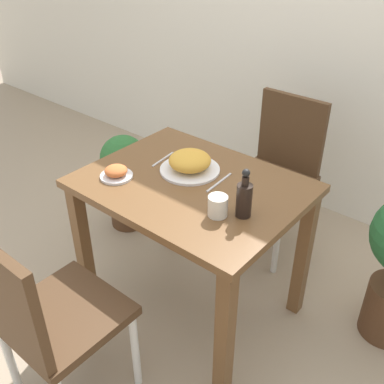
{
  "coord_description": "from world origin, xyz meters",
  "views": [
    {
      "loc": [
        1.08,
        -1.3,
        1.78
      ],
      "look_at": [
        0.0,
        0.0,
        0.7
      ],
      "focal_mm": 42.0,
      "sensor_mm": 36.0,
      "label": 1
    }
  ],
  "objects_px": {
    "side_plate": "(116,173)",
    "drink_cup": "(218,206)",
    "chair_near": "(44,315)",
    "potted_plant_left": "(125,176)",
    "chair_far": "(278,166)",
    "sauce_bottle": "(244,198)",
    "food_plate": "(190,163)"
  },
  "relations": [
    {
      "from": "drink_cup",
      "to": "sauce_bottle",
      "type": "distance_m",
      "value": 0.11
    },
    {
      "from": "side_plate",
      "to": "potted_plant_left",
      "type": "bearing_deg",
      "value": 136.35
    },
    {
      "from": "food_plate",
      "to": "drink_cup",
      "type": "relative_size",
      "value": 3.22
    },
    {
      "from": "side_plate",
      "to": "sauce_bottle",
      "type": "bearing_deg",
      "value": 11.08
    },
    {
      "from": "food_plate",
      "to": "potted_plant_left",
      "type": "distance_m",
      "value": 0.87
    },
    {
      "from": "chair_far",
      "to": "food_plate",
      "type": "height_order",
      "value": "chair_far"
    },
    {
      "from": "side_plate",
      "to": "sauce_bottle",
      "type": "relative_size",
      "value": 0.71
    },
    {
      "from": "sauce_bottle",
      "to": "potted_plant_left",
      "type": "bearing_deg",
      "value": 161.92
    },
    {
      "from": "chair_near",
      "to": "sauce_bottle",
      "type": "bearing_deg",
      "value": -118.56
    },
    {
      "from": "chair_near",
      "to": "chair_far",
      "type": "bearing_deg",
      "value": -93.29
    },
    {
      "from": "sauce_bottle",
      "to": "side_plate",
      "type": "bearing_deg",
      "value": -168.92
    },
    {
      "from": "chair_far",
      "to": "side_plate",
      "type": "bearing_deg",
      "value": -108.14
    },
    {
      "from": "drink_cup",
      "to": "potted_plant_left",
      "type": "xyz_separation_m",
      "value": [
        -1.02,
        0.42,
        -0.44
      ]
    },
    {
      "from": "drink_cup",
      "to": "sauce_bottle",
      "type": "relative_size",
      "value": 0.41
    },
    {
      "from": "chair_near",
      "to": "potted_plant_left",
      "type": "xyz_separation_m",
      "value": [
        -0.72,
        1.06,
        -0.16
      ]
    },
    {
      "from": "drink_cup",
      "to": "sauce_bottle",
      "type": "bearing_deg",
      "value": 39.1
    },
    {
      "from": "food_plate",
      "to": "sauce_bottle",
      "type": "height_order",
      "value": "sauce_bottle"
    },
    {
      "from": "chair_near",
      "to": "potted_plant_left",
      "type": "height_order",
      "value": "chair_near"
    },
    {
      "from": "side_plate",
      "to": "drink_cup",
      "type": "height_order",
      "value": "drink_cup"
    },
    {
      "from": "sauce_bottle",
      "to": "chair_far",
      "type": "bearing_deg",
      "value": 109.76
    },
    {
      "from": "potted_plant_left",
      "to": "chair_far",
      "type": "bearing_deg",
      "value": 29.64
    },
    {
      "from": "drink_cup",
      "to": "chair_far",
      "type": "bearing_deg",
      "value": 103.8
    },
    {
      "from": "chair_near",
      "to": "drink_cup",
      "type": "distance_m",
      "value": 0.76
    },
    {
      "from": "food_plate",
      "to": "side_plate",
      "type": "relative_size",
      "value": 1.88
    },
    {
      "from": "chair_near",
      "to": "side_plate",
      "type": "distance_m",
      "value": 0.68
    },
    {
      "from": "sauce_bottle",
      "to": "chair_near",
      "type": "bearing_deg",
      "value": -118.56
    },
    {
      "from": "sauce_bottle",
      "to": "potted_plant_left",
      "type": "relative_size",
      "value": 0.33
    },
    {
      "from": "side_plate",
      "to": "drink_cup",
      "type": "bearing_deg",
      "value": 5.96
    },
    {
      "from": "chair_far",
      "to": "potted_plant_left",
      "type": "height_order",
      "value": "chair_far"
    },
    {
      "from": "chair_far",
      "to": "chair_near",
      "type": "bearing_deg",
      "value": -93.29
    },
    {
      "from": "chair_far",
      "to": "potted_plant_left",
      "type": "relative_size",
      "value": 1.45
    },
    {
      "from": "chair_far",
      "to": "drink_cup",
      "type": "height_order",
      "value": "chair_far"
    }
  ]
}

